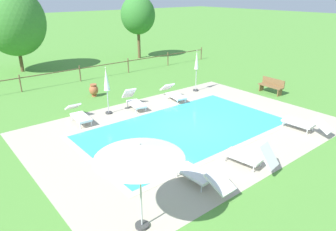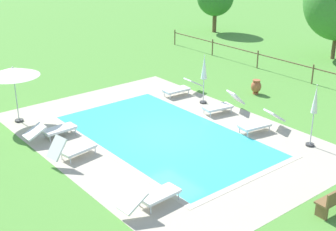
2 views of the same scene
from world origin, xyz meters
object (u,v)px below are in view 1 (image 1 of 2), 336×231
object	(u,v)px
sun_lounger_north_far	(173,93)
terracotta_urn_near_fence	(94,90)
sun_lounger_south_near_corner	(79,114)
tree_centre	(14,22)
sun_lounger_north_end	(202,176)
patio_umbrella_closed_row_west	(197,64)
sun_lounger_north_near_steps	(134,101)
patio_umbrella_closed_row_east	(106,82)
tree_west_mid	(138,15)
sun_lounger_south_mid	(305,123)
patio_umbrella_open_foreground	(139,152)
sun_lounger_north_mid	(250,156)
wooden_bench_lawn_side	(272,85)

from	to	relation	value
sun_lounger_north_far	terracotta_urn_near_fence	xyz separation A→B (m)	(-3.14, 3.32, 0.02)
sun_lounger_south_near_corner	tree_centre	size ratio (longest dim) A/B	0.35
sun_lounger_north_end	patio_umbrella_closed_row_west	size ratio (longest dim) A/B	0.86
sun_lounger_north_near_steps	terracotta_urn_near_fence	distance (m)	3.12
patio_umbrella_closed_row_west	terracotta_urn_near_fence	xyz separation A→B (m)	(-5.24, 2.91, -1.23)
patio_umbrella_closed_row_east	tree_west_mid	world-z (taller)	tree_west_mid
sun_lounger_south_mid	sun_lounger_south_near_corner	bearing A→B (deg)	134.52
sun_lounger_north_near_steps	tree_centre	bearing A→B (deg)	100.24
patio_umbrella_open_foreground	terracotta_urn_near_fence	size ratio (longest dim) A/B	3.35
sun_lounger_north_mid	tree_west_mid	bearing A→B (deg)	66.79
sun_lounger_north_far	sun_lounger_south_near_corner	bearing A→B (deg)	175.85
sun_lounger_north_end	patio_umbrella_closed_row_west	bearing A→B (deg)	47.10
patio_umbrella_open_foreground	wooden_bench_lawn_side	distance (m)	13.25
sun_lounger_north_near_steps	sun_lounger_south_near_corner	distance (m)	2.98
terracotta_urn_near_fence	sun_lounger_south_mid	bearing A→B (deg)	-64.56
patio_umbrella_closed_row_east	tree_west_mid	xyz separation A→B (m)	(8.92, 10.38, 2.09)
tree_west_mid	tree_centre	size ratio (longest dim) A/B	0.89
terracotta_urn_near_fence	wooden_bench_lawn_side	bearing A→B (deg)	-35.78
patio_umbrella_open_foreground	sun_lounger_north_mid	bearing A→B (deg)	1.32
patio_umbrella_closed_row_east	tree_centre	world-z (taller)	tree_centre
patio_umbrella_open_foreground	terracotta_urn_near_fence	distance (m)	11.39
sun_lounger_south_mid	patio_umbrella_closed_row_west	size ratio (longest dim) A/B	0.85
sun_lounger_north_far	patio_umbrella_closed_row_east	bearing A→B (deg)	173.86
terracotta_urn_near_fence	patio_umbrella_closed_row_east	bearing A→B (deg)	-103.30
sun_lounger_south_mid	patio_umbrella_open_foreground	world-z (taller)	patio_umbrella_open_foreground
sun_lounger_north_near_steps	wooden_bench_lawn_side	size ratio (longest dim) A/B	1.32
sun_lounger_north_end	patio_umbrella_closed_row_east	world-z (taller)	patio_umbrella_closed_row_east
tree_west_mid	patio_umbrella_open_foreground	bearing A→B (deg)	-124.19
sun_lounger_north_end	sun_lounger_south_mid	bearing A→B (deg)	0.80
sun_lounger_north_far	terracotta_urn_near_fence	size ratio (longest dim) A/B	2.90
sun_lounger_south_near_corner	sun_lounger_north_end	bearing A→B (deg)	-84.19
sun_lounger_north_far	wooden_bench_lawn_side	world-z (taller)	wooden_bench_lawn_side
sun_lounger_north_end	terracotta_urn_near_fence	distance (m)	10.27
sun_lounger_north_mid	wooden_bench_lawn_side	bearing A→B (deg)	29.31
patio_umbrella_closed_row_west	patio_umbrella_closed_row_east	world-z (taller)	patio_umbrella_closed_row_west
sun_lounger_south_near_corner	terracotta_urn_near_fence	world-z (taller)	sun_lounger_south_near_corner
sun_lounger_south_near_corner	patio_umbrella_open_foreground	distance (m)	8.00
sun_lounger_north_near_steps	patio_umbrella_open_foreground	size ratio (longest dim) A/B	0.83
patio_umbrella_closed_row_east	sun_lounger_north_far	bearing A→B (deg)	-6.14
patio_umbrella_closed_row_west	tree_centre	world-z (taller)	tree_centre
sun_lounger_north_far	patio_umbrella_closed_row_east	xyz separation A→B (m)	(-3.82, 0.41, 1.21)
sun_lounger_north_near_steps	sun_lounger_north_far	world-z (taller)	sun_lounger_north_near_steps
sun_lounger_north_near_steps	terracotta_urn_near_fence	size ratio (longest dim) A/B	2.79
sun_lounger_north_mid	patio_umbrella_closed_row_east	xyz separation A→B (m)	(-1.25, 7.51, 1.18)
patio_umbrella_closed_row_east	tree_west_mid	distance (m)	13.85
sun_lounger_north_far	tree_centre	xyz separation A→B (m)	(-4.54, 12.12, 3.21)
sun_lounger_north_mid	patio_umbrella_open_foreground	size ratio (longest dim) A/B	0.78
terracotta_urn_near_fence	sun_lounger_north_end	bearing A→B (deg)	-98.42
patio_umbrella_closed_row_west	wooden_bench_lawn_side	xyz separation A→B (m)	(3.13, -3.12, -1.16)
tree_centre	sun_lounger_south_mid	bearing A→B (deg)	-71.83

